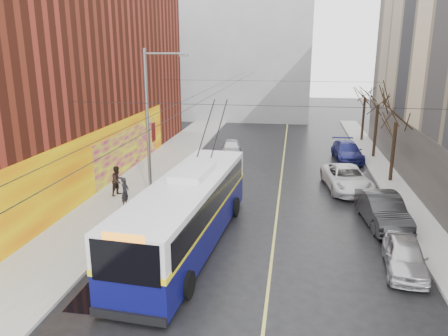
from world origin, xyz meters
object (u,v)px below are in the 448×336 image
(following_car, at_px, (231,148))
(parked_car_b, at_px, (383,210))
(trolleybus, at_px, (187,212))
(pedestrian_b, at_px, (118,181))
(streetlight_pole, at_px, (150,121))
(pedestrian_a, at_px, (125,192))
(parked_car_d, at_px, (347,151))
(tree_far, at_px, (366,89))
(parked_car_a, at_px, (405,256))
(parked_car_c, at_px, (347,178))
(tree_mid, at_px, (379,96))
(tree_near, at_px, (397,111))

(following_car, bearing_deg, parked_car_b, -60.12)
(trolleybus, distance_m, pedestrian_b, 8.50)
(streetlight_pole, height_order, pedestrian_a, streetlight_pole)
(streetlight_pole, xyz_separation_m, parked_car_d, (12.85, 11.91, -4.09))
(tree_far, bearing_deg, parked_car_a, -94.24)
(streetlight_pole, relative_size, parked_car_b, 1.79)
(parked_car_b, relative_size, parked_car_c, 0.90)
(trolleybus, relative_size, pedestrian_a, 7.62)
(streetlight_pole, bearing_deg, pedestrian_a, -120.13)
(tree_far, height_order, parked_car_c, tree_far)
(parked_car_c, bearing_deg, parked_car_d, 75.65)
(pedestrian_a, height_order, pedestrian_b, pedestrian_b)
(pedestrian_a, bearing_deg, streetlight_pole, -26.64)
(tree_mid, bearing_deg, pedestrian_b, -143.24)
(tree_near, relative_size, parked_car_c, 1.15)
(streetlight_pole, height_order, trolleybus, streetlight_pole)
(tree_near, relative_size, following_car, 1.57)
(parked_car_a, distance_m, following_car, 21.41)
(trolleybus, relative_size, parked_car_d, 2.53)
(tree_near, height_order, tree_mid, tree_mid)
(tree_far, height_order, parked_car_d, tree_far)
(tree_near, xyz_separation_m, pedestrian_a, (-16.20, -7.83, -3.96))
(parked_car_c, bearing_deg, tree_near, 26.37)
(parked_car_d, relative_size, pedestrian_b, 2.80)
(tree_near, relative_size, tree_mid, 0.96)
(parked_car_a, relative_size, parked_car_d, 0.76)
(parked_car_a, bearing_deg, following_car, 123.68)
(parked_car_a, height_order, following_car, following_car)
(following_car, bearing_deg, parked_car_d, -5.97)
(tree_far, relative_size, parked_car_c, 1.18)
(tree_far, xyz_separation_m, parked_car_d, (-2.29, -8.09, -4.39))
(tree_near, xyz_separation_m, trolleybus, (-11.48, -12.07, -3.26))
(parked_car_b, bearing_deg, streetlight_pole, 164.50)
(tree_far, relative_size, parked_car_d, 1.27)
(tree_near, xyz_separation_m, pedestrian_b, (-17.40, -6.00, -3.90))
(tree_mid, relative_size, parked_car_a, 1.68)
(following_car, distance_m, pedestrian_a, 14.39)
(tree_near, height_order, pedestrian_a, tree_near)
(tree_mid, bearing_deg, pedestrian_a, -137.53)
(streetlight_pole, distance_m, following_car, 13.02)
(pedestrian_b, bearing_deg, tree_far, -18.13)
(tree_near, height_order, following_car, tree_near)
(tree_far, bearing_deg, tree_mid, -90.00)
(parked_car_c, xyz_separation_m, pedestrian_a, (-13.00, -5.65, 0.24))
(tree_mid, bearing_deg, streetlight_pole, -139.35)
(parked_car_a, bearing_deg, parked_car_d, 96.67)
(tree_near, bearing_deg, parked_car_c, -145.68)
(streetlight_pole, bearing_deg, trolleybus, -58.97)
(streetlight_pole, height_order, tree_mid, streetlight_pole)
(following_car, bearing_deg, trolleybus, -94.16)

